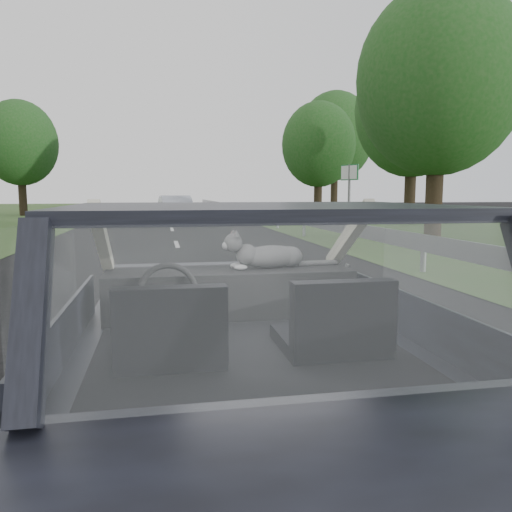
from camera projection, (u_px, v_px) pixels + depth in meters
name	position (u px, v px, depth m)	size (l,w,h in m)	color
ground	(246.00, 464.00, 2.77)	(140.00, 140.00, 0.00)	black
subject_car	(245.00, 337.00, 2.68)	(1.80, 4.00, 1.45)	black
dashboard	(229.00, 292.00, 3.27)	(1.58, 0.45, 0.30)	black
driver_seat	(170.00, 327.00, 2.30)	(0.50, 0.72, 0.42)	black
passenger_seat	(335.00, 319.00, 2.45)	(0.50, 0.72, 0.42)	black
steering_wheel	(168.00, 293.00, 2.90)	(0.36, 0.36, 0.04)	black
cat	(271.00, 255.00, 3.31)	(0.58, 0.18, 0.26)	gray
guardrail	(342.00, 227.00, 13.24)	(0.05, 90.00, 0.32)	#A0A2A6
other_car	(176.00, 210.00, 24.30)	(1.63, 4.14, 1.36)	silver
highway_sign	(349.00, 197.00, 20.38)	(0.11, 1.05, 2.63)	#14622F
utility_pole	(434.00, 112.00, 15.95)	(0.26, 0.26, 8.10)	#54331F
tree_0	(437.00, 119.00, 14.87)	(4.87, 4.87, 7.38)	#194C16
tree_1	(412.00, 137.00, 23.48)	(5.41, 5.41, 8.20)	#194C16
tree_2	(318.00, 161.00, 30.31)	(4.47, 4.47, 6.77)	#194C16
tree_3	(335.00, 154.00, 38.71)	(5.94, 5.94, 9.00)	#194C16
tree_6	(21.00, 160.00, 32.18)	(4.75, 4.75, 7.19)	#194C16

